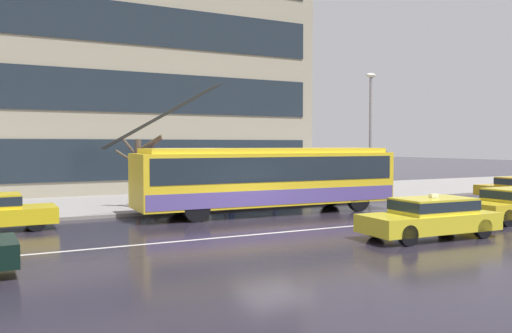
% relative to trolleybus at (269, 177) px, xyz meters
% --- Properties ---
extents(ground_plane, '(160.00, 160.00, 0.00)m').
position_rel_trolleybus_xyz_m(ground_plane, '(-1.72, -3.35, -1.54)').
color(ground_plane, '#25202C').
extents(sidewalk_slab, '(80.00, 10.00, 0.14)m').
position_rel_trolleybus_xyz_m(sidewalk_slab, '(-1.72, 6.60, -1.47)').
color(sidewalk_slab, gray).
rests_on(sidewalk_slab, ground_plane).
extents(lane_centre_line, '(72.00, 0.14, 0.01)m').
position_rel_trolleybus_xyz_m(lane_centre_line, '(-1.72, -4.55, -1.54)').
color(lane_centre_line, silver).
rests_on(lane_centre_line, ground_plane).
extents(trolleybus, '(12.69, 2.91, 5.42)m').
position_rel_trolleybus_xyz_m(trolleybus, '(0.00, 0.00, 0.00)').
color(trolleybus, yellow).
rests_on(trolleybus, ground_plane).
extents(taxi_oncoming_near, '(4.59, 1.94, 1.39)m').
position_rel_trolleybus_xyz_m(taxi_oncoming_near, '(1.62, -7.63, -0.84)').
color(taxi_oncoming_near, yellow).
rests_on(taxi_oncoming_near, ground_plane).
extents(bus_shelter, '(3.58, 1.72, 2.64)m').
position_rel_trolleybus_xyz_m(bus_shelter, '(-2.69, 3.19, 0.57)').
color(bus_shelter, gray).
rests_on(bus_shelter, sidewalk_slab).
extents(pedestrian_at_shelter, '(1.55, 1.55, 1.96)m').
position_rel_trolleybus_xyz_m(pedestrian_at_shelter, '(-2.23, 3.74, 0.21)').
color(pedestrian_at_shelter, black).
rests_on(pedestrian_at_shelter, sidewalk_slab).
extents(pedestrian_approaching_curb, '(0.39, 0.39, 1.63)m').
position_rel_trolleybus_xyz_m(pedestrian_approaching_curb, '(-3.99, 4.37, -0.45)').
color(pedestrian_approaching_curb, navy).
rests_on(pedestrian_approaching_curb, sidewalk_slab).
extents(pedestrian_walking_past, '(1.04, 1.04, 2.00)m').
position_rel_trolleybus_xyz_m(pedestrian_walking_past, '(-0.56, 2.76, 0.14)').
color(pedestrian_walking_past, navy).
rests_on(pedestrian_walking_past, sidewalk_slab).
extents(pedestrian_waiting_by_pole, '(1.27, 1.27, 1.94)m').
position_rel_trolleybus_xyz_m(pedestrian_waiting_by_pole, '(2.58, 4.00, 0.09)').
color(pedestrian_waiting_by_pole, navy).
rests_on(pedestrian_waiting_by_pole, sidewalk_slab).
extents(street_lamp, '(0.60, 0.32, 6.60)m').
position_rel_trolleybus_xyz_m(street_lamp, '(7.51, 2.42, 2.50)').
color(street_lamp, gray).
rests_on(street_lamp, sidewalk_slab).
extents(street_tree_bare, '(1.78, 1.73, 3.24)m').
position_rel_trolleybus_xyz_m(street_tree_bare, '(-4.75, 3.27, 0.43)').
color(street_tree_bare, brown).
rests_on(street_tree_bare, sidewalk_slab).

